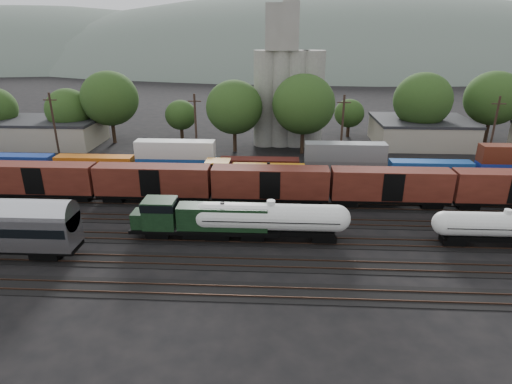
{
  "coord_description": "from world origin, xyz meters",
  "views": [
    {
      "loc": [
        1.59,
        -47.08,
        22.06
      ],
      "look_at": [
        -0.98,
        2.0,
        3.0
      ],
      "focal_mm": 30.0,
      "sensor_mm": 36.0,
      "label": 1
    }
  ],
  "objects_px": {
    "tank_car_a": "(271,219)",
    "grain_silo": "(288,87)",
    "orange_locomotive": "(248,175)",
    "green_locomotive": "(197,218)"
  },
  "relations": [
    {
      "from": "tank_car_a",
      "to": "grain_silo",
      "type": "distance_m",
      "value": 41.95
    },
    {
      "from": "orange_locomotive",
      "to": "grain_silo",
      "type": "xyz_separation_m",
      "value": [
        5.82,
        26.0,
        8.83
      ]
    },
    {
      "from": "orange_locomotive",
      "to": "tank_car_a",
      "type": "bearing_deg",
      "value": -76.77
    },
    {
      "from": "orange_locomotive",
      "to": "grain_silo",
      "type": "relative_size",
      "value": 0.59
    },
    {
      "from": "tank_car_a",
      "to": "orange_locomotive",
      "type": "relative_size",
      "value": 1.01
    },
    {
      "from": "tank_car_a",
      "to": "grain_silo",
      "type": "height_order",
      "value": "grain_silo"
    },
    {
      "from": "green_locomotive",
      "to": "tank_car_a",
      "type": "distance_m",
      "value": 8.09
    },
    {
      "from": "tank_car_a",
      "to": "grain_silo",
      "type": "xyz_separation_m",
      "value": [
        2.3,
        41.0,
        8.59
      ]
    },
    {
      "from": "green_locomotive",
      "to": "tank_car_a",
      "type": "height_order",
      "value": "tank_car_a"
    },
    {
      "from": "orange_locomotive",
      "to": "grain_silo",
      "type": "bearing_deg",
      "value": 77.37
    }
  ]
}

